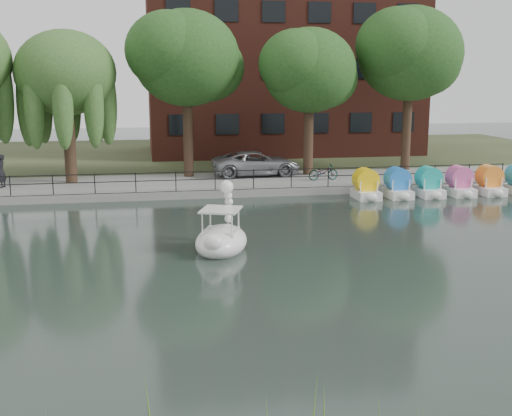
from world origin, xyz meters
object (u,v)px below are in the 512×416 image
object	(u,v)px
minivan	(256,162)
pedestrian	(1,169)
swan_boat	(222,236)
bicycle	(323,171)

from	to	relation	value
minivan	pedestrian	world-z (taller)	pedestrian
pedestrian	swan_boat	distance (m)	16.16
swan_boat	pedestrian	bearing A→B (deg)	148.07
bicycle	swan_boat	size ratio (longest dim) A/B	0.53
pedestrian	minivan	bearing A→B (deg)	107.71
pedestrian	swan_boat	size ratio (longest dim) A/B	0.61
minivan	pedestrian	size ratio (longest dim) A/B	2.98
bicycle	swan_boat	bearing A→B (deg)	142.44
pedestrian	swan_boat	world-z (taller)	swan_boat
minivan	swan_boat	distance (m)	14.99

